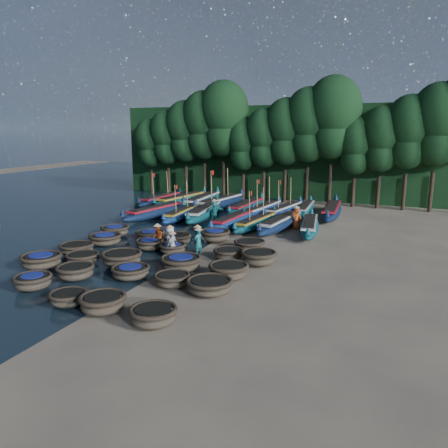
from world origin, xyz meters
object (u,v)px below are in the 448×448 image
at_px(coracle_1, 33,281).
at_px(fisherman_3, 198,239).
at_px(coracle_7, 131,272).
at_px(fisherman_1, 198,240).
at_px(coracle_12, 122,258).
at_px(coracle_18, 228,254).
at_px(coracle_20, 115,231).
at_px(coracle_8, 172,279).
at_px(long_boat_2, 156,212).
at_px(coracle_15, 105,239).
at_px(coracle_14, 229,271).
at_px(coracle_13, 181,263).
at_px(long_boat_7, 280,223).
at_px(long_boat_12, 220,203).
at_px(long_boat_9, 161,199).
at_px(coracle_11, 83,258).
at_px(long_boat_16, 305,209).
at_px(coracle_3, 103,303).
at_px(long_boat_4, 204,212).
at_px(long_boat_8, 310,226).
at_px(fisherman_6, 296,217).
at_px(long_boat_13, 247,207).
at_px(coracle_23, 215,235).
at_px(long_boat_3, 181,214).
at_px(coracle_9, 209,286).
at_px(coracle_4, 153,315).
at_px(long_boat_10, 181,200).
at_px(coracle_24, 249,245).
at_px(coracle_6, 75,271).
at_px(coracle_16, 150,244).
at_px(long_boat_5, 234,220).
at_px(coracle_19, 259,257).
at_px(coracle_22, 176,239).
at_px(long_boat_15, 284,210).
at_px(long_boat_11, 202,201).
at_px(long_boat_14, 263,210).
at_px(coracle_2, 68,298).
at_px(fisherman_4, 172,243).
at_px(coracle_21, 150,235).
at_px(long_boat_6, 256,223).
at_px(long_boat_17, 332,211).
at_px(fisherman_2, 158,236).

bearing_deg(coracle_1, fisherman_3, 63.08).
height_order(coracle_7, fisherman_1, fisherman_1).
distance_m(coracle_12, coracle_18, 6.11).
distance_m(coracle_7, coracle_20, 9.45).
xyz_separation_m(coracle_8, long_boat_2, (-9.57, 14.13, 0.18)).
bearing_deg(coracle_15, coracle_14, -16.69).
xyz_separation_m(coracle_13, coracle_15, (-7.17, 2.80, -0.05)).
distance_m(long_boat_7, long_boat_12, 10.13).
xyz_separation_m(coracle_13, long_boat_9, (-11.96, 17.93, 0.04)).
relative_size(coracle_11, long_boat_16, 0.26).
height_order(coracle_3, fisherman_1, fisherman_1).
relative_size(coracle_13, long_boat_4, 0.26).
height_order(long_boat_8, fisherman_6, fisherman_6).
bearing_deg(long_boat_13, coracle_23, -79.17).
distance_m(long_boat_3, long_boat_7, 8.78).
relative_size(coracle_9, fisherman_6, 1.42).
bearing_deg(fisherman_6, long_boat_4, -179.69).
relative_size(coracle_4, coracle_11, 1.05).
relative_size(coracle_3, long_boat_10, 0.23).
bearing_deg(coracle_11, coracle_24, 38.97).
bearing_deg(coracle_6, coracle_11, 122.76).
relative_size(coracle_20, coracle_23, 1.01).
relative_size(coracle_16, long_boat_5, 0.23).
bearing_deg(coracle_20, coracle_18, -12.11).
distance_m(coracle_16, long_boat_9, 17.04).
distance_m(coracle_14, long_boat_16, 18.59).
bearing_deg(coracle_23, long_boat_9, 134.02).
bearing_deg(coracle_7, coracle_19, 41.48).
distance_m(coracle_16, coracle_19, 7.39).
bearing_deg(coracle_22, long_boat_15, 71.67).
bearing_deg(long_boat_9, long_boat_13, -1.51).
relative_size(coracle_23, long_boat_13, 0.29).
relative_size(coracle_9, long_boat_11, 0.30).
relative_size(coracle_24, long_boat_8, 0.28).
xyz_separation_m(long_boat_14, fisherman_1, (0.18, -13.35, 0.40)).
relative_size(coracle_2, coracle_15, 0.84).
bearing_deg(fisherman_4, coracle_18, 111.47).
relative_size(coracle_21, long_boat_15, 0.32).
xyz_separation_m(coracle_23, coracle_24, (2.90, -1.19, -0.08)).
bearing_deg(coracle_18, coracle_4, -86.19).
bearing_deg(long_boat_6, coracle_11, -109.22).
relative_size(coracle_15, coracle_20, 0.95).
height_order(long_boat_14, fisherman_1, long_boat_14).
xyz_separation_m(long_boat_2, fisherman_1, (8.35, -8.73, 0.37)).
relative_size(long_boat_7, long_boat_17, 0.95).
xyz_separation_m(coracle_20, long_boat_11, (0.46, 13.41, 0.15)).
bearing_deg(coracle_19, fisherman_2, 172.80).
xyz_separation_m(long_boat_13, long_boat_14, (1.77, -0.71, -0.02)).
distance_m(coracle_21, long_boat_6, 8.42).
bearing_deg(coracle_20, coracle_22, -2.65).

